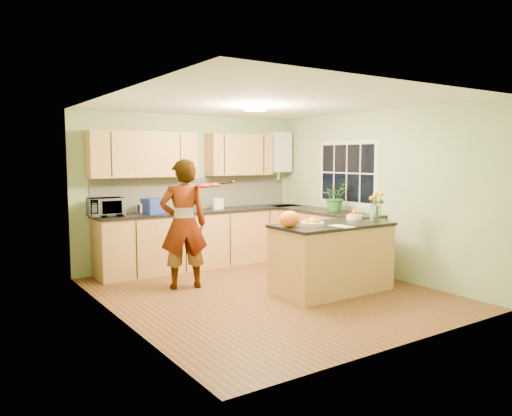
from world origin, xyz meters
TOP-DOWN VIEW (x-y plane):
  - floor at (0.00, 0.00)m, footprint 4.50×4.50m
  - ceiling at (0.00, 0.00)m, footprint 4.00×4.50m
  - wall_back at (0.00, 2.25)m, footprint 4.00×0.02m
  - wall_front at (0.00, -2.25)m, footprint 4.00×0.02m
  - wall_left at (-2.00, 0.00)m, footprint 0.02×4.50m
  - wall_right at (2.00, 0.00)m, footprint 0.02×4.50m
  - back_counter at (0.10, 1.95)m, footprint 3.64×0.62m
  - right_counter at (1.70, 0.85)m, footprint 0.62×2.24m
  - splashback at (0.10, 2.23)m, footprint 3.60×0.02m
  - upper_cabinets at (-0.18, 2.08)m, footprint 3.20×0.34m
  - boiler at (1.70, 2.09)m, footprint 0.40×0.30m
  - window_right at (1.99, 0.60)m, footprint 0.01×1.30m
  - light_switch at (-1.99, -0.60)m, footprint 0.02×0.09m
  - ceiling_lamp at (0.00, 0.30)m, footprint 0.30×0.30m
  - peninsula_island at (0.76, -0.42)m, footprint 1.61×0.83m
  - fruit_dish at (0.41, -0.42)m, footprint 0.30×0.30m
  - orange_bowl at (1.31, -0.27)m, footprint 0.22×0.22m
  - flower_vase at (1.36, -0.60)m, footprint 0.27×0.27m
  - orange_bag at (0.07, -0.37)m, footprint 0.33×0.30m
  - papers at (0.66, -0.72)m, footprint 0.20×0.27m
  - violinist at (-0.81, 0.86)m, footprint 0.74×0.59m
  - violin at (-0.61, 0.64)m, footprint 0.58×0.51m
  - microwave at (-1.54, 1.95)m, footprint 0.52×0.36m
  - blue_box at (-0.83, 1.91)m, footprint 0.36×0.31m
  - kettle at (-0.07, 1.92)m, footprint 0.16×0.16m
  - jar_cream at (0.31, 1.95)m, footprint 0.13×0.13m
  - jar_white at (0.39, 1.94)m, footprint 0.13×0.13m
  - potted_plant at (1.70, 0.57)m, footprint 0.52×0.48m

SIDE VIEW (x-z plane):
  - floor at x=0.00m, z-range 0.00..0.00m
  - peninsula_island at x=0.76m, z-range 0.00..0.93m
  - back_counter at x=0.10m, z-range 0.00..0.94m
  - right_counter at x=1.70m, z-range 0.00..0.94m
  - violinist at x=-0.81m, z-range 0.00..1.78m
  - papers at x=0.66m, z-range 0.92..0.94m
  - fruit_dish at x=0.41m, z-range 0.91..1.02m
  - orange_bowl at x=1.31m, z-range 0.91..1.04m
  - jar_white at x=0.39m, z-range 0.94..1.11m
  - orange_bag at x=0.07m, z-range 0.92..1.13m
  - jar_cream at x=0.31m, z-range 0.94..1.12m
  - kettle at x=-0.07m, z-range 0.91..1.21m
  - blue_box at x=-0.83m, z-range 0.94..1.18m
  - microwave at x=-1.54m, z-range 0.94..1.21m
  - potted_plant at x=1.70m, z-range 0.94..1.41m
  - splashback at x=0.10m, z-range 0.94..1.46m
  - wall_back at x=0.00m, z-range 0.00..2.50m
  - wall_front at x=0.00m, z-range 0.00..2.50m
  - wall_left at x=-2.00m, z-range 0.00..2.50m
  - wall_right at x=2.00m, z-range 0.00..2.50m
  - flower_vase at x=1.36m, z-range 1.00..1.50m
  - light_switch at x=-1.99m, z-range 1.26..1.34m
  - violin at x=-0.61m, z-range 1.35..1.50m
  - window_right at x=1.99m, z-range 1.02..2.08m
  - upper_cabinets at x=-0.18m, z-range 1.50..2.20m
  - boiler at x=1.70m, z-range 1.47..2.33m
  - ceiling_lamp at x=0.00m, z-range 2.43..2.50m
  - ceiling at x=0.00m, z-range 2.49..2.51m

